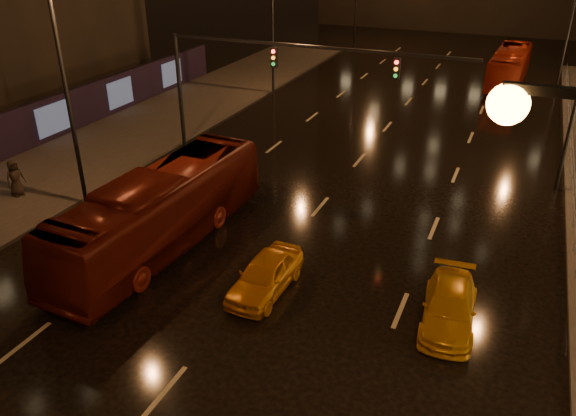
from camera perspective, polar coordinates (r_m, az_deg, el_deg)
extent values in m
plane|color=black|center=(28.39, 6.09, 3.48)|extent=(140.00, 140.00, 0.00)
cube|color=#38332D|center=(31.03, -21.55, 3.92)|extent=(7.00, 70.00, 0.15)
cylinder|color=black|center=(31.33, -10.91, 11.41)|extent=(0.22, 0.22, 6.20)
cube|color=black|center=(27.21, 2.56, 16.04)|extent=(15.20, 0.14, 0.14)
cube|color=black|center=(28.09, -1.41, 15.05)|extent=(0.32, 0.18, 0.95)
cube|color=black|center=(26.22, 10.96, 13.73)|extent=(0.32, 0.18, 0.95)
sphere|color=#FF1E19|center=(27.93, -1.53, 15.61)|extent=(0.18, 0.18, 0.18)
sphere|color=orange|center=(7.25, 21.46, 9.81)|extent=(0.50, 0.50, 0.50)
cylinder|color=#99999E|center=(50.19, 26.42, 12.02)|extent=(0.04, 0.04, 1.00)
cube|color=#99999E|center=(25.43, 27.12, -0.69)|extent=(0.05, 56.00, 0.05)
imported|color=#52120B|center=(21.80, -12.75, -0.22)|extent=(2.98, 10.98, 3.03)
imported|color=#A72510|center=(47.87, 21.57, 13.23)|extent=(2.74, 10.01, 2.76)
imported|color=orange|center=(19.07, -2.31, -6.79)|extent=(1.61, 3.77, 1.27)
imported|color=orange|center=(18.41, 16.05, -9.64)|extent=(1.91, 4.04, 1.14)
imported|color=black|center=(28.11, -25.98, 2.76)|extent=(0.74, 0.95, 1.70)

